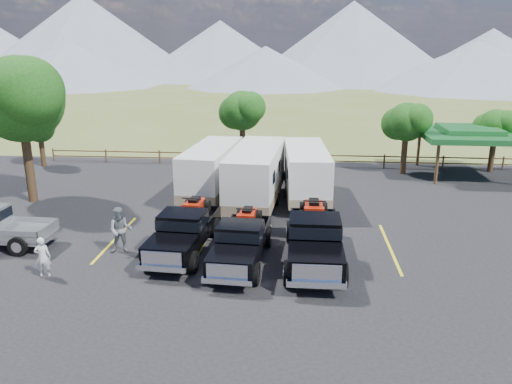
# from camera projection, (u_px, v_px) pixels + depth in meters

# --- Properties ---
(ground) EXTENTS (320.00, 320.00, 0.00)m
(ground) POSITION_uv_depth(u_px,v_px,m) (239.00, 286.00, 17.91)
(ground) COLOR #505C27
(ground) RESTS_ON ground
(asphalt_lot) EXTENTS (44.00, 34.00, 0.04)m
(asphalt_lot) POSITION_uv_depth(u_px,v_px,m) (247.00, 253.00, 20.77)
(asphalt_lot) COLOR black
(asphalt_lot) RESTS_ON ground
(stall_lines) EXTENTS (12.12, 5.50, 0.01)m
(stall_lines) POSITION_uv_depth(u_px,v_px,m) (250.00, 243.00, 21.72)
(stall_lines) COLOR gold
(stall_lines) RESTS_ON asphalt_lot
(tree_big_nw) EXTENTS (5.54, 5.18, 7.84)m
(tree_big_nw) POSITION_uv_depth(u_px,v_px,m) (20.00, 99.00, 25.98)
(tree_big_nw) COLOR #322313
(tree_big_nw) RESTS_ON ground
(tree_ne_a) EXTENTS (3.11, 2.92, 4.76)m
(tree_ne_a) POSITION_uv_depth(u_px,v_px,m) (406.00, 122.00, 32.42)
(tree_ne_a) COLOR #322313
(tree_ne_a) RESTS_ON ground
(tree_ne_b) EXTENTS (2.77, 2.59, 4.27)m
(tree_ne_b) POSITION_uv_depth(u_px,v_px,m) (495.00, 126.00, 32.97)
(tree_ne_b) COLOR #322313
(tree_ne_b) RESTS_ON ground
(tree_north) EXTENTS (3.46, 3.24, 5.25)m
(tree_north) POSITION_uv_depth(u_px,v_px,m) (242.00, 111.00, 35.14)
(tree_north) COLOR #322313
(tree_north) RESTS_ON ground
(tree_nw_small) EXTENTS (2.59, 2.43, 3.85)m
(tree_nw_small) POSITION_uv_depth(u_px,v_px,m) (39.00, 128.00, 34.69)
(tree_nw_small) COLOR #322313
(tree_nw_small) RESTS_ON ground
(rail_fence) EXTENTS (36.12, 0.12, 1.00)m
(rail_fence) POSITION_uv_depth(u_px,v_px,m) (298.00, 158.00, 35.24)
(rail_fence) COLOR #523623
(rail_fence) RESTS_ON ground
(pavilion) EXTENTS (6.20, 6.20, 3.22)m
(pavilion) POSITION_uv_depth(u_px,v_px,m) (469.00, 134.00, 32.27)
(pavilion) COLOR #523623
(pavilion) RESTS_ON ground
(mountain_range) EXTENTS (209.00, 71.00, 20.00)m
(mountain_range) POSITION_uv_depth(u_px,v_px,m) (260.00, 46.00, 117.50)
(mountain_range) COLOR gray
(mountain_range) RESTS_ON ground
(rig_left) EXTENTS (2.37, 5.95, 1.95)m
(rig_left) POSITION_uv_depth(u_px,v_px,m) (185.00, 229.00, 20.69)
(rig_left) COLOR black
(rig_left) RESTS_ON asphalt_lot
(rig_center) EXTENTS (2.23, 5.66, 1.86)m
(rig_center) POSITION_uv_depth(u_px,v_px,m) (241.00, 240.00, 19.64)
(rig_center) COLOR black
(rig_center) RESTS_ON asphalt_lot
(rig_right) EXTENTS (2.26, 6.39, 2.13)m
(rig_right) POSITION_uv_depth(u_px,v_px,m) (314.00, 237.00, 19.66)
(rig_right) COLOR black
(rig_right) RESTS_ON asphalt_lot
(trailer_left) EXTENTS (2.77, 8.35, 2.89)m
(trailer_left) POSITION_uv_depth(u_px,v_px,m) (212.00, 171.00, 27.86)
(trailer_left) COLOR silver
(trailer_left) RESTS_ON asphalt_lot
(trailer_center) EXTENTS (2.80, 9.02, 3.12)m
(trailer_center) POSITION_uv_depth(u_px,v_px,m) (256.00, 176.00, 26.28)
(trailer_center) COLOR silver
(trailer_center) RESTS_ON asphalt_lot
(trailer_right) EXTENTS (2.63, 8.40, 2.91)m
(trailer_right) POSITION_uv_depth(u_px,v_px,m) (306.00, 173.00, 27.32)
(trailer_right) COLOR silver
(trailer_right) RESTS_ON asphalt_lot
(person_a) EXTENTS (0.64, 0.51, 1.55)m
(person_a) POSITION_uv_depth(u_px,v_px,m) (43.00, 257.00, 18.38)
(person_a) COLOR silver
(person_a) RESTS_ON asphalt_lot
(person_b) EXTENTS (1.08, 0.91, 1.95)m
(person_b) POSITION_uv_depth(u_px,v_px,m) (120.00, 230.00, 20.48)
(person_b) COLOR slate
(person_b) RESTS_ON asphalt_lot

